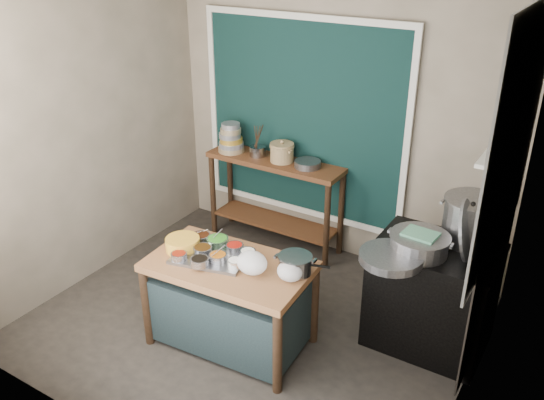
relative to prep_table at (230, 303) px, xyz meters
The scene contains 30 objects.
floor 0.49m from the prep_table, 90.83° to the left, with size 3.50×3.00×0.02m, color #2B2621.
back_wall 2.08m from the prep_table, 90.14° to the left, with size 3.50×0.02×2.80m, color gray.
left_wall 2.06m from the prep_table, behind, with size 0.02×3.00×2.80m, color gray.
right_wall 2.05m from the prep_table, ahead, with size 0.02×3.00×2.80m, color gray.
curtain_panel 2.05m from the prep_table, 101.32° to the left, with size 2.10×0.02×1.90m, color black.
curtain_frame 2.04m from the prep_table, 101.38° to the left, with size 2.22×0.03×2.02m, color beige, non-canonical shape.
tile_panel 2.43m from the prep_table, 26.16° to the left, with size 0.02×1.70×1.70m, color #B2B2AA.
soot_patch 2.01m from the prep_table, 28.69° to the left, with size 0.01×1.30×1.30m, color black.
wall_shelf 2.34m from the prep_table, 35.28° to the left, with size 0.22×0.70×0.03m, color beige.
prep_table is the anchor object (origin of this frame).
back_counter 1.68m from the prep_table, 109.33° to the left, with size 1.45×0.40×0.95m, color #513117.
stove_block 1.59m from the prep_table, 32.28° to the left, with size 0.90×0.68×0.85m, color black.
stove_top 1.67m from the prep_table, 32.28° to the left, with size 0.92×0.69×0.03m, color black.
condiment_tray 0.42m from the prep_table, behind, with size 0.57×0.40×0.03m, color gray.
condiment_bowls 0.46m from the prep_table, behind, with size 0.59×0.47×0.07m.
yellow_basin 0.60m from the prep_table, behind, with size 0.27×0.27×0.10m, color gold.
saucepan 0.68m from the prep_table, 16.95° to the left, with size 0.26×0.26×0.14m, color gray, non-canonical shape.
plastic_bag_a 0.52m from the prep_table, ahead, with size 0.24×0.20×0.18m, color white.
plastic_bag_b 0.68m from the prep_table, ahead, with size 0.19×0.16×0.14m, color white.
bowl_stack 2.01m from the prep_table, 124.66° to the left, with size 0.27×0.27×0.31m.
utensil_cup 1.87m from the prep_table, 115.74° to the left, with size 0.17×0.17×0.10m, color gray.
ceramic_crock 1.78m from the prep_table, 106.70° to the left, with size 0.25×0.25×0.17m, color #937A50, non-canonical shape.
wide_bowl 1.71m from the prep_table, 96.64° to the left, with size 0.26×0.26×0.06m, color gray.
stock_pot 1.97m from the prep_table, 35.28° to the left, with size 0.46×0.46×0.36m, color gray, non-canonical shape.
pot_lid 1.88m from the prep_table, 27.61° to the left, with size 0.46×0.46×0.02m, color gray.
steamer 1.53m from the prep_table, 29.31° to the left, with size 0.46×0.46×0.15m, color gray, non-canonical shape.
green_cloth 1.57m from the prep_table, 29.31° to the left, with size 0.24×0.19×0.02m, color #5DA47A.
shallow_pan 1.32m from the prep_table, 23.13° to the left, with size 0.47×0.47×0.06m, color gray.
shelf_bowl_stack 2.36m from the prep_table, 34.42° to the left, with size 0.15×0.15×0.12m.
shelf_bowl_green 2.46m from the prep_table, 39.68° to the left, with size 0.15×0.15×0.05m, color gray.
Camera 1 is at (2.26, -3.32, 3.09)m, focal length 38.00 mm.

